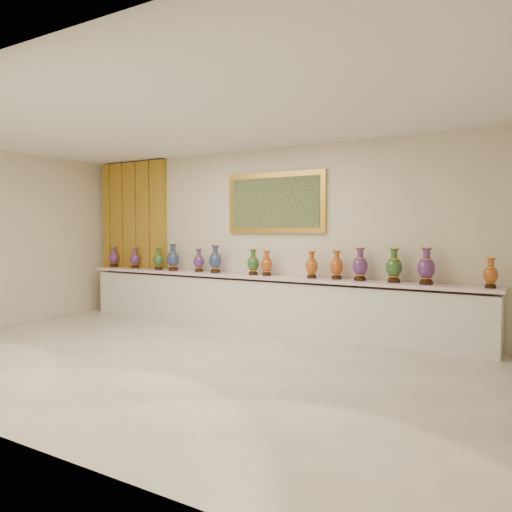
{
  "coord_description": "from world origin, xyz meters",
  "views": [
    {
      "loc": [
        4.19,
        -4.76,
        1.65
      ],
      "look_at": [
        0.25,
        1.7,
        1.25
      ],
      "focal_mm": 35.0,
      "sensor_mm": 36.0,
      "label": 1
    }
  ],
  "objects_px": {
    "vase_1": "(135,259)",
    "vase_2": "(159,260)",
    "counter": "(261,303)",
    "vase_0": "(114,258)"
  },
  "relations": [
    {
      "from": "vase_1",
      "to": "vase_2",
      "type": "distance_m",
      "value": 0.67
    },
    {
      "from": "counter",
      "to": "vase_0",
      "type": "distance_m",
      "value": 3.51
    },
    {
      "from": "vase_2",
      "to": "vase_1",
      "type": "bearing_deg",
      "value": 174.73
    },
    {
      "from": "vase_2",
      "to": "vase_0",
      "type": "bearing_deg",
      "value": 177.12
    },
    {
      "from": "vase_1",
      "to": "vase_2",
      "type": "height_order",
      "value": "vase_2"
    },
    {
      "from": "counter",
      "to": "vase_1",
      "type": "relative_size",
      "value": 17.76
    },
    {
      "from": "vase_0",
      "to": "vase_2",
      "type": "xyz_separation_m",
      "value": [
        1.25,
        -0.06,
        0.0
      ]
    },
    {
      "from": "vase_1",
      "to": "vase_2",
      "type": "bearing_deg",
      "value": -5.27
    },
    {
      "from": "vase_1",
      "to": "vase_0",
      "type": "bearing_deg",
      "value": 179.87
    },
    {
      "from": "counter",
      "to": "vase_2",
      "type": "distance_m",
      "value": 2.29
    }
  ]
}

